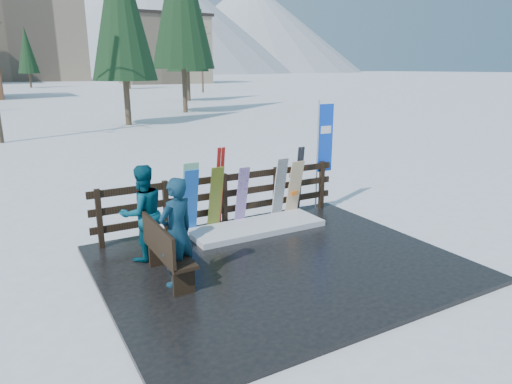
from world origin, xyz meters
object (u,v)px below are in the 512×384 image
snowboard_2 (215,199)px  snowboard_3 (242,196)px  person_back (143,213)px  snowboard_0 (191,202)px  bench (165,250)px  snowboard_4 (279,189)px  snowboard_1 (190,199)px  rental_flag (323,142)px  person_front (177,232)px  snowboard_5 (294,189)px

snowboard_2 → snowboard_3: size_ratio=1.06×
snowboard_2 → person_back: (-1.71, -0.70, 0.16)m
snowboard_0 → bench: bearing=-123.1°
snowboard_4 → person_back: person_back is taller
bench → snowboard_4: snowboard_4 is taller
snowboard_1 → rental_flag: rental_flag is taller
rental_flag → person_front: size_ratio=1.50×
snowboard_3 → snowboard_4: bearing=-0.0°
snowboard_1 → snowboard_3: bearing=0.0°
snowboard_2 → snowboard_3: (0.62, 0.00, -0.04)m
rental_flag → person_back: 4.82m
bench → snowboard_1: bearing=57.1°
snowboard_4 → snowboard_5: bearing=0.0°
snowboard_2 → snowboard_4: bearing=-0.0°
person_front → snowboard_2: bearing=-149.7°
bench → snowboard_5: 4.01m
snowboard_2 → rental_flag: 3.11m
snowboard_3 → rental_flag: 2.54m
bench → snowboard_4: 3.66m
snowboard_1 → snowboard_2: bearing=0.0°
bench → snowboard_2: size_ratio=1.05×
person_front → bench: bearing=-83.0°
snowboard_3 → person_front: (-2.16, -1.94, 0.21)m
rental_flag → snowboard_3: bearing=-173.4°
rental_flag → snowboard_0: bearing=-175.6°
snowboard_5 → snowboard_4: bearing=180.0°
snowboard_0 → person_front: (-0.99, -1.94, 0.17)m
snowboard_3 → snowboard_1: bearing=-180.0°
person_front → snowboard_4: bearing=-169.3°
snowboard_5 → person_front: (-3.50, -1.94, 0.21)m
snowboard_3 → snowboard_4: (0.95, -0.00, 0.04)m
snowboard_1 → snowboard_2: 0.56m
snowboard_5 → person_front: bearing=-151.1°
bench → rental_flag: bearing=23.2°
snowboard_4 → person_back: 3.35m
snowboard_3 → snowboard_5: bearing=-0.0°
snowboard_2 → person_back: 1.85m
snowboard_2 → snowboard_4: (1.57, -0.00, 0.01)m
snowboard_2 → snowboard_3: bearing=0.0°
snowboard_1 → person_front: (-0.98, -1.94, 0.10)m
snowboard_1 → snowboard_2: snowboard_1 is taller
person_back → snowboard_3: bearing=-172.8°
snowboard_2 → rental_flag: bearing=5.2°
snowboard_2 → snowboard_5: bearing=-0.0°
person_back → snowboard_0: bearing=-158.5°
snowboard_0 → snowboard_4: 2.11m
snowboard_4 → rental_flag: 1.68m
snowboard_2 → person_back: bearing=-157.7°
bench → snowboard_4: (3.23, 1.71, 0.19)m
snowboard_0 → person_back: size_ratio=0.83×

